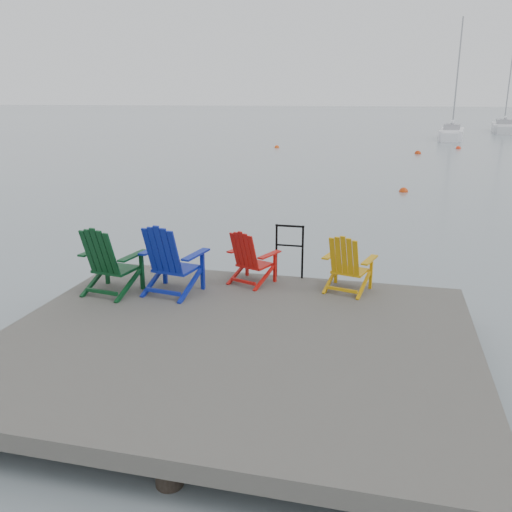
% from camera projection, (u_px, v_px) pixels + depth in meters
% --- Properties ---
extents(ground, '(400.00, 400.00, 0.00)m').
position_uv_depth(ground, '(235.00, 371.00, 7.01)').
color(ground, gray).
rests_on(ground, ground).
extents(dock, '(6.00, 5.00, 1.40)m').
position_uv_depth(dock, '(235.00, 346.00, 6.92)').
color(dock, '#2E2C29').
rests_on(dock, ground).
extents(handrail, '(0.48, 0.04, 0.90)m').
position_uv_depth(handrail, '(289.00, 246.00, 8.95)').
color(handrail, black).
rests_on(handrail, dock).
extents(chair_green, '(0.94, 0.88, 1.07)m').
position_uv_depth(chair_green, '(109.00, 260.00, 8.20)').
color(chair_green, '#093517').
rests_on(chair_green, dock).
extents(chair_blue, '(0.98, 0.92, 1.10)m').
position_uv_depth(chair_blue, '(170.00, 259.00, 8.19)').
color(chair_blue, navy).
rests_on(chair_blue, dock).
extents(chair_red, '(0.86, 0.82, 0.89)m').
position_uv_depth(chair_red, '(250.00, 257.00, 8.67)').
color(chair_red, '#B0120C').
rests_on(chair_red, dock).
extents(chair_yellow, '(0.85, 0.80, 0.92)m').
position_uv_depth(chair_yellow, '(348.00, 263.00, 8.31)').
color(chair_yellow, '#C38A0A').
rests_on(chair_yellow, dock).
extents(sailboat_near, '(2.69, 7.16, 9.83)m').
position_uv_depth(sailboat_near, '(451.00, 135.00, 45.19)').
color(sailboat_near, white).
rests_on(sailboat_near, ground).
extents(sailboat_mid, '(3.28, 8.56, 11.53)m').
position_uv_depth(sailboat_mid, '(504.00, 128.00, 54.57)').
color(sailboat_mid, silver).
rests_on(sailboat_mid, ground).
extents(buoy_a, '(0.33, 0.33, 0.33)m').
position_uv_depth(buoy_a, '(403.00, 192.00, 20.16)').
color(buoy_a, '#C1370B').
rests_on(buoy_a, ground).
extents(buoy_b, '(0.34, 0.34, 0.34)m').
position_uv_depth(buoy_b, '(277.00, 148.00, 37.58)').
color(buoy_b, '#E84A0D').
rests_on(buoy_b, ground).
extents(buoy_c, '(0.35, 0.35, 0.35)m').
position_uv_depth(buoy_c, '(458.00, 149.00, 36.82)').
color(buoy_c, red).
rests_on(buoy_c, ground).
extents(buoy_d, '(0.40, 0.40, 0.40)m').
position_uv_depth(buoy_d, '(418.00, 154.00, 33.57)').
color(buoy_d, red).
rests_on(buoy_d, ground).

